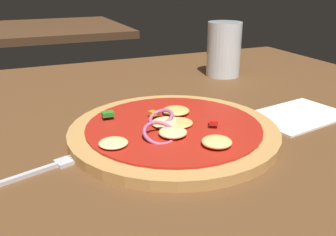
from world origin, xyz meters
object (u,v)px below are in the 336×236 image
object	(u,v)px
fork	(32,173)
beer_glass	(224,53)
pizza	(174,130)
napkin	(297,115)

from	to	relation	value
fork	beer_glass	size ratio (longest dim) A/B	1.57
pizza	beer_glass	size ratio (longest dim) A/B	2.47
pizza	napkin	world-z (taller)	pizza
fork	beer_glass	bearing A→B (deg)	34.65
pizza	napkin	xyz separation A→B (m)	(0.22, -0.01, -0.01)
pizza	beer_glass	bearing A→B (deg)	47.69
pizza	beer_glass	xyz separation A→B (m)	(0.24, 0.26, 0.04)
beer_glass	napkin	bearing A→B (deg)	-95.31
beer_glass	napkin	size ratio (longest dim) A/B	0.70
fork	beer_glass	distance (m)	0.53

